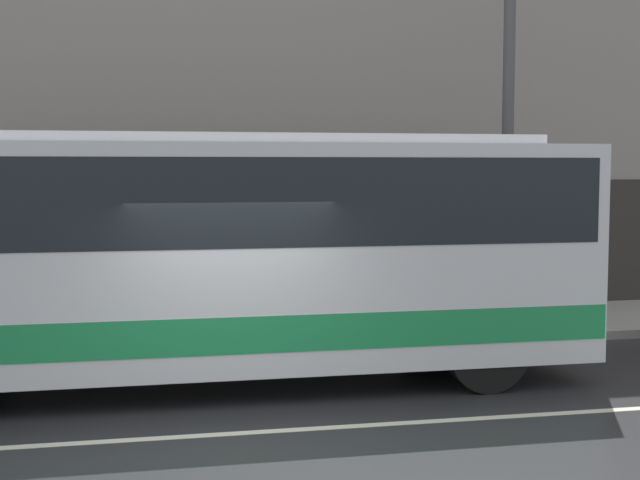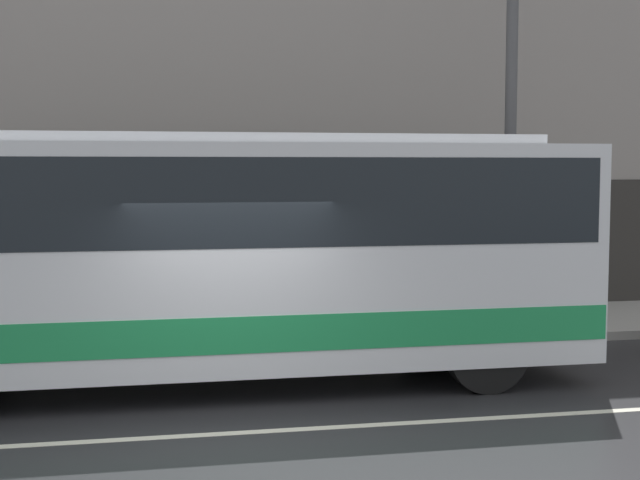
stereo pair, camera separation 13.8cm
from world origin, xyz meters
TOP-DOWN VIEW (x-y plane):
  - ground_plane at (0.00, 0.00)m, footprint 60.00×60.00m
  - sidewalk at (0.00, 5.58)m, footprint 60.00×3.17m
  - building_facade at (0.00, 7.31)m, footprint 60.00×0.35m
  - lane_stripe at (0.00, 0.00)m, footprint 54.00×0.14m
  - transit_bus at (-0.41, 2.28)m, footprint 10.70×2.61m
  - utility_pole_near at (5.20, 4.85)m, footprint 0.20×0.20m

SIDE VIEW (x-z plane):
  - ground_plane at x=0.00m, z-range 0.00..0.00m
  - lane_stripe at x=0.00m, z-range 0.00..0.01m
  - sidewalk at x=0.00m, z-range 0.00..0.15m
  - transit_bus at x=-0.41m, z-range 0.21..3.55m
  - utility_pole_near at x=5.20m, z-range 0.15..8.93m
  - building_facade at x=0.00m, z-range -0.19..10.47m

